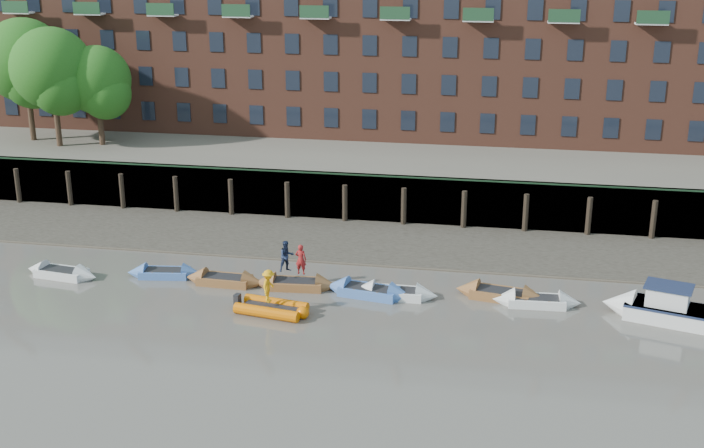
% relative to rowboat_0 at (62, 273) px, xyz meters
% --- Properties ---
extents(ground, '(220.00, 220.00, 0.00)m').
position_rel_rowboat_0_xyz_m(ground, '(16.10, -9.10, -0.23)').
color(ground, '#5A564E').
rests_on(ground, ground).
extents(foreshore, '(110.00, 8.00, 0.50)m').
position_rel_rowboat_0_xyz_m(foreshore, '(16.10, 8.90, -0.23)').
color(foreshore, '#3D382F').
rests_on(foreshore, ground).
extents(mud_band, '(110.00, 1.60, 0.10)m').
position_rel_rowboat_0_xyz_m(mud_band, '(16.10, 5.50, -0.23)').
color(mud_band, '#4C4336').
rests_on(mud_band, ground).
extents(river_wall, '(110.00, 1.23, 3.30)m').
position_rel_rowboat_0_xyz_m(river_wall, '(16.10, 13.28, 1.36)').
color(river_wall, '#2D2A26').
rests_on(river_wall, ground).
extents(bank_terrace, '(110.00, 28.00, 3.20)m').
position_rel_rowboat_0_xyz_m(bank_terrace, '(16.10, 26.90, 1.37)').
color(bank_terrace, '#5E594D').
rests_on(bank_terrace, ground).
extents(apartment_terrace, '(80.60, 15.56, 20.98)m').
position_rel_rowboat_0_xyz_m(apartment_terrace, '(16.10, 27.89, 12.59)').
color(apartment_terrace, brown).
rests_on(apartment_terrace, bank_terrace).
extents(tree_cluster, '(11.76, 7.74, 9.40)m').
position_rel_rowboat_0_xyz_m(tree_cluster, '(-9.52, 18.24, 8.77)').
color(tree_cluster, '#3A281C').
rests_on(tree_cluster, bank_terrace).
extents(rowboat_0, '(4.69, 1.93, 1.32)m').
position_rel_rowboat_0_xyz_m(rowboat_0, '(0.00, 0.00, 0.00)').
color(rowboat_0, silver).
rests_on(rowboat_0, ground).
extents(rowboat_1, '(4.42, 1.81, 1.25)m').
position_rel_rowboat_0_xyz_m(rowboat_1, '(5.79, 1.05, -0.01)').
color(rowboat_1, '#426CB4').
rests_on(rowboat_1, ground).
extents(rowboat_2, '(4.63, 1.50, 1.33)m').
position_rel_rowboat_0_xyz_m(rowboat_2, '(9.51, 0.61, 0.00)').
color(rowboat_2, brown).
rests_on(rowboat_2, ground).
extents(rowboat_3, '(4.76, 1.71, 1.35)m').
position_rel_rowboat_0_xyz_m(rowboat_3, '(13.57, 0.72, 0.01)').
color(rowboat_3, brown).
rests_on(rowboat_3, ground).
extents(rowboat_4, '(5.10, 2.26, 1.43)m').
position_rel_rowboat_0_xyz_m(rowboat_4, '(17.73, 0.40, 0.02)').
color(rowboat_4, '#426CB4').
rests_on(rowboat_4, ground).
extents(rowboat_5, '(4.68, 1.41, 1.35)m').
position_rel_rowboat_0_xyz_m(rowboat_5, '(19.14, 0.45, 0.01)').
color(rowboat_5, silver).
rests_on(rowboat_5, ground).
extents(rowboat_6, '(5.12, 2.31, 1.43)m').
position_rel_rowboat_0_xyz_m(rowboat_6, '(24.77, 1.26, 0.02)').
color(rowboat_6, brown).
rests_on(rowboat_6, ground).
extents(rowboat_7, '(4.69, 1.57, 1.34)m').
position_rel_rowboat_0_xyz_m(rowboat_7, '(26.65, 0.72, 0.00)').
color(rowboat_7, silver).
rests_on(rowboat_7, ground).
extents(rib_tender, '(3.97, 2.40, 0.67)m').
position_rel_rowboat_0_xyz_m(rib_tender, '(13.29, -2.77, 0.06)').
color(rib_tender, '#DB6503').
rests_on(rib_tender, ground).
extents(motor_launch, '(6.24, 3.54, 2.45)m').
position_rel_rowboat_0_xyz_m(motor_launch, '(32.50, 0.10, 0.39)').
color(motor_launch, silver).
rests_on(motor_launch, ground).
extents(person_rower_a, '(0.65, 0.46, 1.71)m').
position_rel_rowboat_0_xyz_m(person_rower_a, '(13.91, 0.64, 1.53)').
color(person_rower_a, maroon).
rests_on(person_rower_a, rowboat_3).
extents(person_rower_b, '(1.08, 1.04, 1.76)m').
position_rel_rowboat_0_xyz_m(person_rower_b, '(13.05, 0.90, 1.56)').
color(person_rower_b, '#19233F').
rests_on(person_rower_b, rowboat_3).
extents(person_rib_crew, '(0.73, 1.17, 1.75)m').
position_rel_rowboat_0_xyz_m(person_rib_crew, '(13.01, -2.73, 1.27)').
color(person_rib_crew, orange).
rests_on(person_rib_crew, rib_tender).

